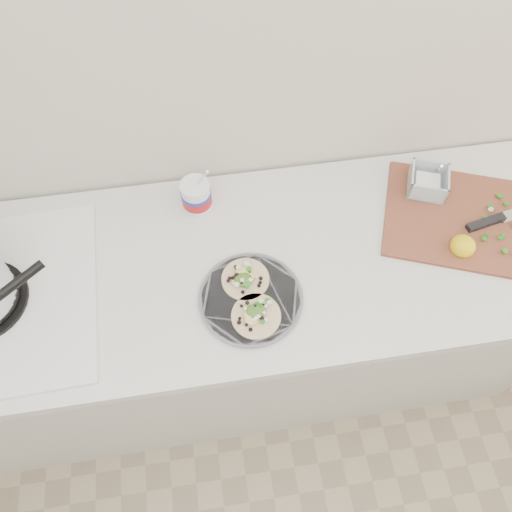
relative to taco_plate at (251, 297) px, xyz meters
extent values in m
cube|color=beige|center=(-0.17, 0.43, 0.38)|extent=(3.50, 0.05, 2.60)
cube|color=silver|center=(-0.17, 0.14, -0.49)|extent=(2.40, 0.62, 0.86)
cube|color=silver|center=(-0.17, 0.12, -0.04)|extent=(2.44, 0.66, 0.04)
cylinder|color=slate|center=(0.00, 0.00, -0.01)|extent=(0.27, 0.27, 0.01)
cylinder|color=slate|center=(0.00, 0.00, -0.01)|extent=(0.28, 0.28, 0.00)
cylinder|color=white|center=(-0.11, 0.33, 0.04)|extent=(0.09, 0.09, 0.11)
cylinder|color=#B41416|center=(-0.11, 0.33, 0.03)|extent=(0.09, 0.09, 0.04)
cylinder|color=#192D99|center=(-0.11, 0.33, 0.05)|extent=(0.09, 0.09, 0.01)
cube|color=brown|center=(0.69, 0.16, -0.01)|extent=(0.60, 0.51, 0.01)
cube|color=white|center=(0.59, 0.29, 0.01)|extent=(0.07, 0.07, 0.03)
ellipsoid|color=yellow|center=(0.62, 0.06, 0.01)|extent=(0.07, 0.07, 0.06)
cube|color=black|center=(0.72, 0.13, 0.00)|extent=(0.12, 0.05, 0.02)
camera|label=1|loc=(-0.08, -0.58, 1.21)|focal=35.00mm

